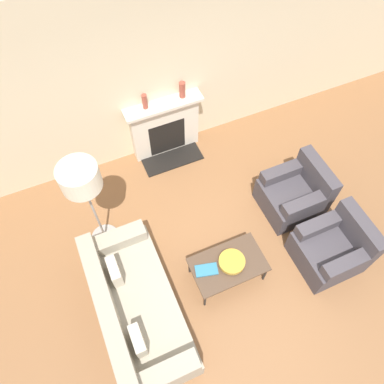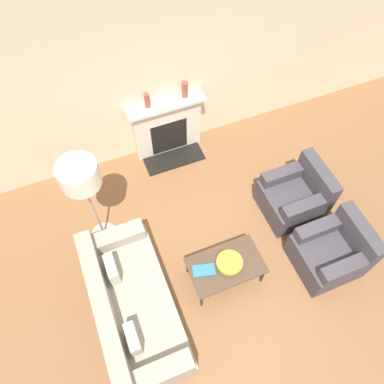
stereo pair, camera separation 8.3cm
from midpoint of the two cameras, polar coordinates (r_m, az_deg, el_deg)
name	(u,v)px [view 1 (the left image)]	position (r m, az deg, el deg)	size (l,w,h in m)	color
ground_plane	(243,287)	(5.30, 7.26, -14.19)	(18.00, 18.00, 0.00)	brown
wall_back	(161,74)	(5.58, -5.25, 17.47)	(18.00, 0.06, 2.90)	beige
fireplace	(165,128)	(6.11, -4.53, 9.72)	(1.22, 0.59, 1.04)	beige
couch	(135,308)	(4.92, -9.11, -17.06)	(0.90, 1.96, 0.77)	#9E937F
armchair_near	(333,248)	(5.46, 20.26, -8.03)	(0.83, 0.79, 0.84)	#423D42
armchair_far	(295,194)	(5.74, 15.01, -0.25)	(0.83, 0.79, 0.84)	#423D42
coffee_table	(228,265)	(4.99, 5.05, -11.00)	(0.97, 0.58, 0.40)	#4C3828
bowl	(232,262)	(4.92, 5.59, -10.54)	(0.34, 0.34, 0.09)	#BC8E2D
book	(206,270)	(4.90, 1.72, -11.79)	(0.32, 0.23, 0.02)	teal
floor_lamp	(82,183)	(4.51, -16.97, 1.33)	(0.48, 0.48, 1.68)	gray
mantel_vase_left	(145,101)	(5.61, -7.65, 13.51)	(0.08, 0.08, 0.24)	brown
mantel_vase_center_left	(182,90)	(5.73, -1.93, 15.31)	(0.09, 0.09, 0.26)	brown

